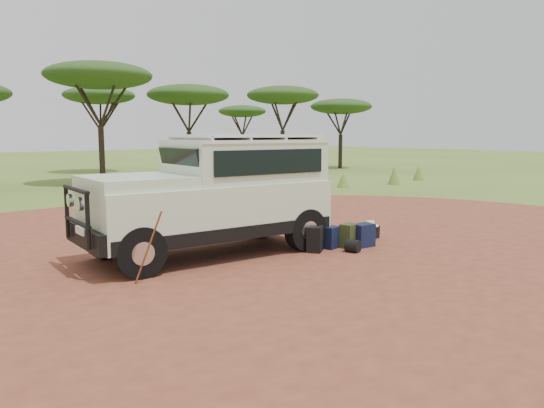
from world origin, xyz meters
TOP-DOWN VIEW (x-y plane):
  - ground at (0.00, 0.00)m, footprint 140.00×140.00m
  - dirt_clearing at (0.00, 0.00)m, footprint 23.00×23.00m
  - grass_fringe at (0.12, 8.67)m, footprint 36.60×1.60m
  - acacia_treeline at (0.75, 19.81)m, footprint 46.70×13.20m
  - safari_vehicle at (-0.16, 1.10)m, footprint 5.27×2.36m
  - walking_staff at (-2.29, -0.10)m, footprint 0.43×0.31m
  - backpack_black at (1.56, -0.09)m, footprint 0.50×0.48m
  - backpack_navy at (2.07, -0.07)m, footprint 0.42×0.34m
  - backpack_olive at (2.44, -0.27)m, footprint 0.43×0.35m
  - duffel_navy at (2.75, -0.40)m, footprint 0.48×0.37m
  - hard_case at (3.59, 0.10)m, footprint 0.51×0.42m
  - stuff_sack at (2.15, -0.65)m, footprint 0.35×0.35m
  - safari_hat at (3.59, 0.10)m, footprint 0.41×0.41m

SIDE VIEW (x-z plane):
  - ground at x=0.00m, z-range 0.00..0.00m
  - dirt_clearing at x=0.00m, z-range 0.00..0.01m
  - stuff_sack at x=2.15m, z-range 0.00..0.28m
  - hard_case at x=3.59m, z-range 0.00..0.31m
  - backpack_navy at x=2.07m, z-range 0.00..0.49m
  - duffel_navy at x=2.75m, z-range 0.00..0.52m
  - backpack_olive at x=2.44m, z-range 0.00..0.53m
  - backpack_black at x=1.56m, z-range 0.00..0.55m
  - safari_hat at x=3.59m, z-range 0.30..0.41m
  - grass_fringe at x=0.12m, z-range -0.05..0.85m
  - walking_staff at x=-2.29m, z-range 0.00..1.25m
  - safari_vehicle at x=-0.16m, z-range -0.04..2.45m
  - acacia_treeline at x=0.75m, z-range 1.74..8.00m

